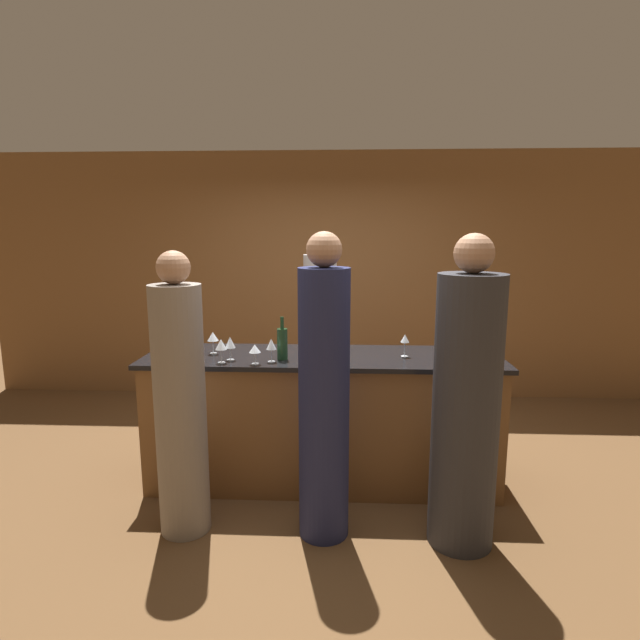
{
  "coord_description": "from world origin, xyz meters",
  "views": [
    {
      "loc": [
        0.15,
        -3.62,
        1.91
      ],
      "look_at": [
        -0.02,
        0.1,
        1.25
      ],
      "focal_mm": 28.0,
      "sensor_mm": 36.0,
      "label": 1
    }
  ],
  "objects_px": {
    "guest_0": "(180,405)",
    "guest_2": "(466,407)",
    "bartender": "(320,344)",
    "wine_bottle_0": "(282,343)",
    "guest_1": "(324,398)"
  },
  "relations": [
    {
      "from": "guest_0",
      "to": "guest_2",
      "type": "relative_size",
      "value": 0.95
    },
    {
      "from": "bartender",
      "to": "wine_bottle_0",
      "type": "xyz_separation_m",
      "value": [
        -0.23,
        -0.97,
        0.22
      ]
    },
    {
      "from": "guest_0",
      "to": "wine_bottle_0",
      "type": "relative_size",
      "value": 5.79
    },
    {
      "from": "bartender",
      "to": "guest_2",
      "type": "relative_size",
      "value": 1.0
    },
    {
      "from": "guest_0",
      "to": "guest_1",
      "type": "bearing_deg",
      "value": -0.16
    },
    {
      "from": "guest_1",
      "to": "wine_bottle_0",
      "type": "relative_size",
      "value": 6.15
    },
    {
      "from": "guest_2",
      "to": "wine_bottle_0",
      "type": "relative_size",
      "value": 6.12
    },
    {
      "from": "guest_0",
      "to": "wine_bottle_0",
      "type": "xyz_separation_m",
      "value": [
        0.58,
        0.56,
        0.28
      ]
    },
    {
      "from": "wine_bottle_0",
      "to": "guest_1",
      "type": "bearing_deg",
      "value": -60.19
    },
    {
      "from": "bartender",
      "to": "guest_2",
      "type": "bearing_deg",
      "value": 121.03
    },
    {
      "from": "guest_0",
      "to": "guest_1",
      "type": "distance_m",
      "value": 0.9
    },
    {
      "from": "bartender",
      "to": "wine_bottle_0",
      "type": "distance_m",
      "value": 1.02
    },
    {
      "from": "guest_2",
      "to": "guest_1",
      "type": "bearing_deg",
      "value": 176.99
    },
    {
      "from": "bartender",
      "to": "guest_1",
      "type": "relative_size",
      "value": 0.99
    },
    {
      "from": "bartender",
      "to": "guest_0",
      "type": "height_order",
      "value": "bartender"
    }
  ]
}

